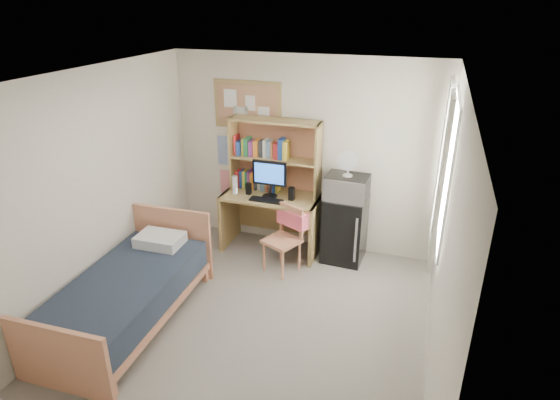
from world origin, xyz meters
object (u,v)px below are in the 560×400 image
(speaker_right, at_px, (292,194))
(desk_fan, at_px, (348,164))
(desk, at_px, (272,223))
(desk_chair, at_px, (282,240))
(bed, at_px, (127,300))
(monitor, at_px, (270,180))
(mini_fridge, at_px, (345,229))
(speaker_left, at_px, (249,189))
(microwave, at_px, (347,187))
(bulletin_board, at_px, (247,105))

(speaker_right, height_order, desk_fan, desk_fan)
(desk, bearing_deg, desk_chair, -57.42)
(desk, bearing_deg, speaker_right, -11.31)
(bed, bearing_deg, monitor, 62.47)
(mini_fridge, bearing_deg, desk, -173.37)
(desk_chair, bearing_deg, mini_fridge, 63.22)
(speaker_left, distance_m, speaker_right, 0.60)
(mini_fridge, bearing_deg, speaker_right, -166.65)
(bed, bearing_deg, desk_chair, 48.86)
(monitor, height_order, speaker_left, monitor)
(microwave, bearing_deg, speaker_left, -172.62)
(desk_chair, bearing_deg, speaker_left, 169.42)
(desk, bearing_deg, mini_fridge, 4.39)
(bulletin_board, bearing_deg, speaker_right, -27.91)
(mini_fridge, relative_size, bed, 0.44)
(bulletin_board, height_order, desk_chair, bulletin_board)
(mini_fridge, height_order, monitor, monitor)
(speaker_right, bearing_deg, desk_fan, 9.52)
(mini_fridge, relative_size, desk_fan, 2.89)
(bed, distance_m, speaker_right, 2.37)
(desk_chair, xyz_separation_m, bed, (-1.24, -1.50, -0.16))
(bed, bearing_deg, desk_fan, 44.88)
(desk_chair, relative_size, monitor, 1.76)
(speaker_left, relative_size, speaker_right, 0.89)
(mini_fridge, height_order, speaker_right, speaker_right)
(desk_fan, bearing_deg, microwave, 92.86)
(bulletin_board, distance_m, mini_fridge, 2.08)
(bed, relative_size, speaker_right, 11.52)
(microwave, xyz_separation_m, desk_fan, (0.00, -0.00, 0.30))
(desk_chair, xyz_separation_m, speaker_left, (-0.60, 0.43, 0.46))
(speaker_right, relative_size, microwave, 0.33)
(monitor, height_order, speaker_right, monitor)
(monitor, distance_m, speaker_right, 0.34)
(bulletin_board, bearing_deg, microwave, -11.16)
(bulletin_board, distance_m, bed, 2.88)
(monitor, bearing_deg, desk_fan, 6.68)
(monitor, distance_m, speaker_left, 0.34)
(speaker_right, distance_m, desk_fan, 0.83)
(desk_chair, relative_size, mini_fridge, 0.98)
(desk_fan, bearing_deg, speaker_left, -172.62)
(desk, xyz_separation_m, speaker_right, (0.30, -0.06, 0.49))
(desk, bearing_deg, bulletin_board, 143.88)
(bed, distance_m, monitor, 2.28)
(mini_fridge, relative_size, speaker_right, 5.08)
(desk, xyz_separation_m, desk_fan, (0.99, 0.05, 0.93))
(monitor, xyz_separation_m, desk_fan, (0.99, 0.11, 0.28))
(desk_chair, relative_size, desk_fan, 2.82)
(mini_fridge, bearing_deg, microwave, -90.00)
(mini_fridge, xyz_separation_m, speaker_right, (-0.70, -0.13, 0.46))
(microwave, bearing_deg, mini_fridge, 90.00)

